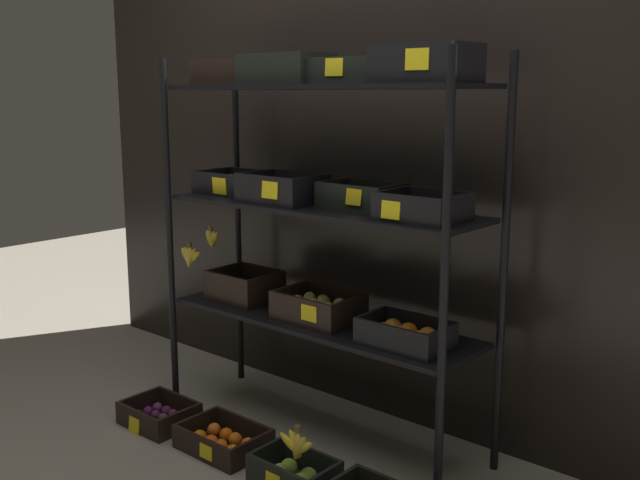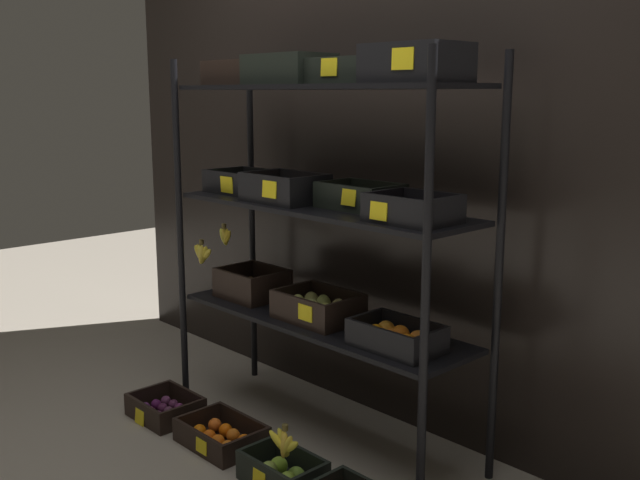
# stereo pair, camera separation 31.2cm
# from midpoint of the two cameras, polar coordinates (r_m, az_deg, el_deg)

# --- Properties ---
(ground_plane) EXTENTS (10.00, 10.00, 0.00)m
(ground_plane) POSITION_cam_midpoint_polar(r_m,az_deg,el_deg) (3.41, -2.71, -14.76)
(ground_plane) COLOR gray
(storefront_wall) EXTENTS (3.89, 0.12, 2.36)m
(storefront_wall) POSITION_cam_midpoint_polar(r_m,az_deg,el_deg) (3.39, 1.98, 5.91)
(storefront_wall) COLOR black
(storefront_wall) RESTS_ON ground_plane
(display_rack) EXTENTS (1.62, 0.47, 1.67)m
(display_rack) POSITION_cam_midpoint_polar(r_m,az_deg,el_deg) (3.09, -3.07, 3.35)
(display_rack) COLOR black
(display_rack) RESTS_ON ground_plane
(crate_ground_plum) EXTENTS (0.32, 0.26, 0.11)m
(crate_ground_plum) POSITION_cam_midpoint_polar(r_m,az_deg,el_deg) (3.58, -14.90, -13.14)
(crate_ground_plum) COLOR black
(crate_ground_plum) RESTS_ON ground_plane
(crate_ground_tangerine) EXTENTS (0.37, 0.27, 0.10)m
(crate_ground_tangerine) POSITION_cam_midpoint_polar(r_m,az_deg,el_deg) (3.30, -10.31, -15.17)
(crate_ground_tangerine) COLOR black
(crate_ground_tangerine) RESTS_ON ground_plane
(crate_ground_apple_green) EXTENTS (0.33, 0.21, 0.12)m
(crate_ground_apple_green) POSITION_cam_midpoint_polar(r_m,az_deg,el_deg) (2.99, -5.15, -17.77)
(crate_ground_apple_green) COLOR black
(crate_ground_apple_green) RESTS_ON ground_plane
(banana_bunch_loose) EXTENTS (0.18, 0.05, 0.14)m
(banana_bunch_loose) POSITION_cam_midpoint_polar(r_m,az_deg,el_deg) (2.91, -4.99, -15.66)
(banana_bunch_loose) COLOR brown
(banana_bunch_loose) RESTS_ON crate_ground_apple_green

